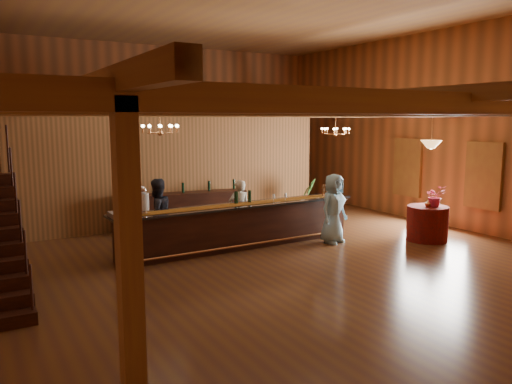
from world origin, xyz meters
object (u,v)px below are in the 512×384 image
chandelier_right (335,131)px  floor_plant (307,198)px  tasting_bar (240,226)px  round_table (427,223)px  pendant_lamp (431,144)px  bartender (239,210)px  chandelier_left (160,129)px  beverage_dispenser (143,200)px  guest (333,208)px  backbar_shelf (184,211)px  staff_second (157,214)px  raffle_drum (328,189)px

chandelier_right → floor_plant: bearing=105.5°
tasting_bar → round_table: size_ratio=6.16×
pendant_lamp → bartender: (-4.02, 2.43, -1.65)m
tasting_bar → floor_plant: bearing=30.2°
chandelier_left → round_table: bearing=-18.0°
beverage_dispenser → tasting_bar: bearing=-0.0°
chandelier_right → guest: chandelier_right is taller
beverage_dispenser → guest: size_ratio=0.35×
round_table → guest: guest is taller
chandelier_right → backbar_shelf: bearing=160.2°
backbar_shelf → staff_second: bearing=-120.6°
pendant_lamp → guest: (-2.17, 1.01, -1.55)m
floor_plant → staff_second: bearing=-165.7°
raffle_drum → tasting_bar: bearing=-179.9°
pendant_lamp → staff_second: pendant_lamp is taller
round_table → raffle_drum: bearing=135.1°
guest → floor_plant: size_ratio=1.38×
pendant_lamp → bartender: size_ratio=0.59×
beverage_dispenser → raffle_drum: beverage_dispenser is taller
guest → bartender: bearing=127.2°
tasting_bar → chandelier_right: size_ratio=7.71×
backbar_shelf → staff_second: 2.32m
raffle_drum → backbar_shelf: raffle_drum is taller
tasting_bar → staff_second: bearing=155.1°
chandelier_left → guest: (4.00, -1.00, -1.96)m
round_table → floor_plant: floor_plant is taller
chandelier_left → chandelier_right: size_ratio=1.00×
chandelier_left → chandelier_right: same height
tasting_bar → chandelier_right: chandelier_right is taller
raffle_drum → bartender: size_ratio=0.22×
backbar_shelf → pendant_lamp: pendant_lamp is taller
beverage_dispenser → raffle_drum: 4.92m
raffle_drum → round_table: raffle_drum is taller
beverage_dispenser → round_table: 6.97m
beverage_dispenser → chandelier_left: 1.60m
tasting_bar → pendant_lamp: 5.06m
chandelier_left → raffle_drum: bearing=-3.2°
beverage_dispenser → chandelier_right: bearing=10.6°
staff_second → floor_plant: (5.21, 1.33, -0.21)m
round_table → pendant_lamp: 1.97m
guest → round_table: bearing=-40.0°
tasting_bar → bartender: size_ratio=4.07×
tasting_bar → beverage_dispenser: beverage_dispenser is taller
round_table → pendant_lamp: bearing=0.0°
backbar_shelf → beverage_dispenser: bearing=-120.3°
raffle_drum → chandelier_left: (-4.40, 0.25, 1.61)m
raffle_drum → guest: (-0.40, -0.76, -0.35)m
floor_plant → bartender: bearing=-155.4°
backbar_shelf → chandelier_left: size_ratio=4.45×
tasting_bar → beverage_dispenser: size_ratio=10.27×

